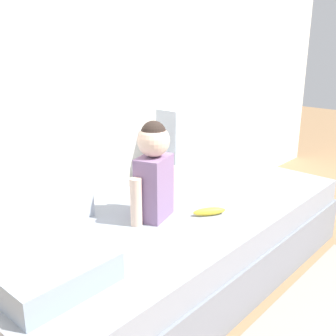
{
  "coord_description": "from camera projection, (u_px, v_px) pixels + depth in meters",
  "views": [
    {
      "loc": [
        -1.45,
        -1.24,
        1.26
      ],
      "look_at": [
        -0.06,
        0.0,
        0.65
      ],
      "focal_mm": 43.24,
      "sensor_mm": 36.0,
      "label": 1
    }
  ],
  "objects": [
    {
      "name": "banana",
      "position": [
        209.0,
        211.0,
        2.04
      ],
      "size": [
        0.16,
        0.13,
        0.04
      ],
      "primitive_type": "ellipsoid",
      "rotation": [
        0.0,
        0.0,
        -0.61
      ],
      "color": "yellow",
      "rests_on": "couch"
    },
    {
      "name": "folded_blanket",
      "position": [
        56.0,
        274.0,
        1.44
      ],
      "size": [
        0.4,
        0.28,
        0.11
      ],
      "primitive_type": "cube",
      "color": "#8E9EB2",
      "rests_on": "couch"
    },
    {
      "name": "throw_pillow_left",
      "position": [
        30.0,
        171.0,
        1.81
      ],
      "size": [
        0.56,
        0.16,
        0.57
      ],
      "primitive_type": "cube",
      "color": "#B2BCC6",
      "rests_on": "couch"
    },
    {
      "name": "couch",
      "position": [
        176.0,
        247.0,
        2.15
      ],
      "size": [
        2.14,
        0.91,
        0.4
      ],
      "color": "gray",
      "rests_on": "ground"
    },
    {
      "name": "toddler",
      "position": [
        154.0,
        170.0,
        1.95
      ],
      "size": [
        0.3,
        0.18,
        0.49
      ],
      "color": "gray",
      "rests_on": "couch"
    },
    {
      "name": "ground_plane",
      "position": [
        175.0,
        279.0,
        2.21
      ],
      "size": [
        12.0,
        12.0,
        0.0
      ],
      "primitive_type": "plane",
      "color": "#93704C"
    },
    {
      "name": "back_wall",
      "position": [
        96.0,
        53.0,
        2.22
      ],
      "size": [
        5.34,
        0.1,
        2.35
      ],
      "primitive_type": "cube",
      "color": "silver",
      "rests_on": "ground"
    },
    {
      "name": "throw_pillow_right",
      "position": [
        193.0,
        138.0,
        2.66
      ],
      "size": [
        0.54,
        0.16,
        0.44
      ],
      "primitive_type": "cube",
      "color": "#B2BCC6",
      "rests_on": "couch"
    }
  ]
}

